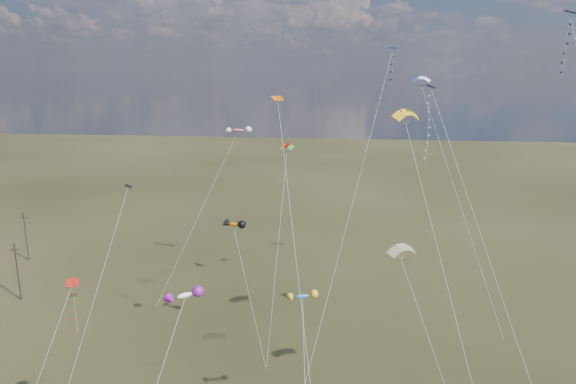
# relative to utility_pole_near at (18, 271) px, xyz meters

# --- Properties ---
(utility_pole_near) EXTENTS (1.40, 0.20, 8.00)m
(utility_pole_near) POSITION_rel_utility_pole_near_xyz_m (0.00, 0.00, 0.00)
(utility_pole_near) COLOR black
(utility_pole_near) RESTS_ON ground
(utility_pole_far) EXTENTS (1.40, 0.20, 8.00)m
(utility_pole_far) POSITION_rel_utility_pole_near_xyz_m (-8.00, 14.00, 0.00)
(utility_pole_far) COLOR black
(utility_pole_far) RESTS_ON ground
(diamond_black_high) EXTENTS (4.37, 19.75, 35.28)m
(diamond_black_high) POSITION_rel_utility_pole_near_xyz_m (61.91, -13.42, 26.31)
(diamond_black_high) COLOR black
(diamond_black_high) RESTS_ON ground
(diamond_navy_tall) EXTENTS (9.51, 25.05, 32.91)m
(diamond_navy_tall) POSITION_rel_utility_pole_near_xyz_m (47.48, -1.10, 23.99)
(diamond_navy_tall) COLOR #0C144E
(diamond_navy_tall) RESTS_ON ground
(diamond_black_mid) EXTENTS (2.37, 13.84, 18.15)m
(diamond_black_mid) POSITION_rel_utility_pole_near_xyz_m (19.15, -11.05, 8.60)
(diamond_black_mid) COLOR black
(diamond_black_mid) RESTS_ON ground
(diamond_red_low) EXTENTS (3.46, 9.89, 14.83)m
(diamond_red_low) POSITION_rel_utility_pole_near_xyz_m (22.88, -25.75, 8.00)
(diamond_red_low) COLOR #B11712
(diamond_red_low) RESTS_ON ground
(diamond_navy_right) EXTENTS (9.97, 16.51, 29.10)m
(diamond_navy_right) POSITION_rel_utility_pole_near_xyz_m (51.44, -11.25, 20.25)
(diamond_navy_right) COLOR #0B0C4D
(diamond_navy_right) RESTS_ON ground
(diamond_orange_center) EXTENTS (5.95, 15.17, 28.16)m
(diamond_orange_center) POSITION_rel_utility_pole_near_xyz_m (38.84, -18.14, 15.81)
(diamond_orange_center) COLOR #E95D00
(diamond_orange_center) RESTS_ON ground
(parafoil_yellow) EXTENTS (7.65, 23.90, 27.22)m
(parafoil_yellow) POSITION_rel_utility_pole_near_xyz_m (49.06, -9.87, 22.33)
(parafoil_yellow) COLOR gold
(parafoil_yellow) RESTS_ON ground
(parafoil_blue_white) EXTENTS (10.30, 16.33, 29.89)m
(parafoil_blue_white) POSITION_rel_utility_pole_near_xyz_m (53.12, 11.86, 25.03)
(parafoil_blue_white) COLOR #257CC7
(parafoil_blue_white) RESTS_ON ground
(parafoil_striped) EXTENTS (7.27, 12.77, 16.21)m
(parafoil_striped) POSITION_rel_utility_pole_near_xyz_m (48.53, -16.90, 11.44)
(parafoil_striped) COLOR yellow
(parafoil_striped) RESTS_ON ground
(parafoil_tricolor) EXTENTS (2.09, 17.74, 21.56)m
(parafoil_tricolor) POSITION_rel_utility_pole_near_xyz_m (35.87, 4.46, 16.78)
(parafoil_tricolor) COLOR #FDFB18
(parafoil_tricolor) RESTS_ON ground
(novelty_orange_black) EXTENTS (6.01, 7.28, 14.40)m
(novelty_orange_black) POSITION_rel_utility_pole_near_xyz_m (31.29, -6.64, 9.73)
(novelty_orange_black) COLOR #DF6500
(novelty_orange_black) RESTS_ON ground
(novelty_white_purple) EXTENTS (4.36, 13.26, 15.81)m
(novelty_white_purple) POSITION_rel_utility_pole_near_xyz_m (32.78, -28.14, 11.22)
(novelty_white_purple) COLOR white
(novelty_white_purple) RESTS_ON ground
(novelty_redwhite_stripe) EXTENTS (10.57, 13.77, 22.50)m
(novelty_redwhite_stripe) POSITION_rel_utility_pole_near_xyz_m (27.74, 12.61, 17.78)
(novelty_redwhite_stripe) COLOR red
(novelty_redwhite_stripe) RESTS_ON ground
(novelty_blue_yellow) EXTENTS (2.72, 11.82, 13.02)m
(novelty_blue_yellow) POSITION_rel_utility_pole_near_xyz_m (40.32, -21.33, 8.43)
(novelty_blue_yellow) COLOR blue
(novelty_blue_yellow) RESTS_ON ground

